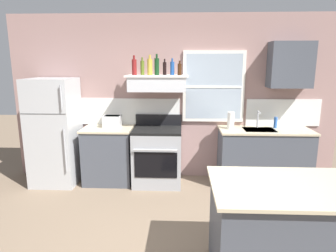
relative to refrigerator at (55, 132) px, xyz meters
name	(u,v)px	position (x,y,z in m)	size (l,w,h in m)	color
back_wall	(176,98)	(1.93, 0.39, 0.50)	(5.40, 0.11, 2.70)	gray
refrigerator	(55,132)	(0.00, 0.00, 0.00)	(0.70, 0.72, 1.70)	#B7BABC
counter_left_of_stove	(109,155)	(0.85, 0.06, -0.39)	(0.79, 0.63, 0.91)	#474C56
toaster	(112,121)	(0.91, 0.11, 0.16)	(0.30, 0.20, 0.19)	silver
stove_range	(157,156)	(1.65, 0.02, -0.38)	(0.76, 0.69, 1.09)	#9EA0A5
range_hood_shelf	(157,83)	(1.65, 0.12, 0.77)	(0.96, 0.52, 0.24)	silver
bottle_red_label_wine	(134,67)	(1.30, 0.09, 1.02)	(0.07, 0.07, 0.30)	maroon
bottle_olive_oil_square	(142,68)	(1.42, 0.10, 1.01)	(0.06, 0.06, 0.27)	#4C601E
bottle_champagne_gold_foil	(150,67)	(1.54, 0.09, 1.02)	(0.08, 0.08, 0.31)	#B29333
bottle_dark_green_wine	(157,66)	(1.65, 0.08, 1.03)	(0.07, 0.07, 0.32)	#143819
bottle_balsamic_dark	(165,68)	(1.76, 0.15, 1.00)	(0.06, 0.06, 0.25)	black
bottle_blue_liqueur	(172,68)	(1.88, 0.12, 1.00)	(0.07, 0.07, 0.25)	#1E478C
bottle_brown_stout	(180,69)	(2.00, 0.06, 0.99)	(0.06, 0.06, 0.22)	#381E0F
counter_right_with_sink	(263,157)	(3.35, 0.06, -0.39)	(1.43, 0.63, 0.91)	#474C56
sink_faucet	(258,117)	(3.25, 0.16, 0.24)	(0.03, 0.17, 0.28)	silver
paper_towel_roll	(231,121)	(2.81, 0.06, 0.20)	(0.11, 0.11, 0.27)	white
dish_soap_bottle	(276,123)	(3.53, 0.16, 0.15)	(0.06, 0.06, 0.18)	blue
kitchen_island	(289,233)	(2.99, -2.12, -0.39)	(1.40, 0.90, 0.91)	#474C56
upper_cabinet_right	(290,65)	(3.70, 0.20, 1.05)	(0.64, 0.32, 0.70)	#474C56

